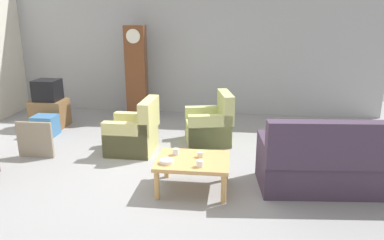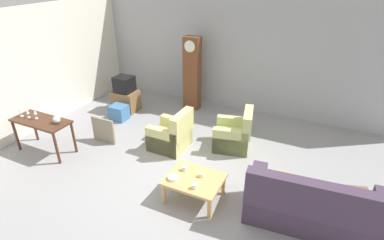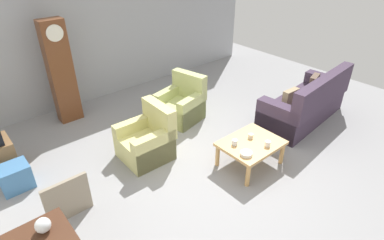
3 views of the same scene
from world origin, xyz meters
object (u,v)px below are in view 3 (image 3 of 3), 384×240
(armchair_olive_far, at_px, (181,105))
(grandfather_clock, at_px, (61,72))
(coffee_table_wood, at_px, (251,145))
(bowl_white_stacked, at_px, (246,154))
(cup_white_porcelain, at_px, (268,144))
(armchair_olive_near, at_px, (147,141))
(cup_blue_rimmed, at_px, (235,142))
(couch_floral, at_px, (305,105))
(storage_box_blue, at_px, (15,177))
(cup_cream_tall, at_px, (251,136))
(glass_dome_cloche, at_px, (43,225))
(framed_picture_leaning, at_px, (68,199))

(armchair_olive_far, distance_m, grandfather_clock, 2.40)
(coffee_table_wood, bearing_deg, grandfather_clock, 116.05)
(grandfather_clock, distance_m, bowl_white_stacked, 3.84)
(coffee_table_wood, height_order, cup_white_porcelain, cup_white_porcelain)
(armchair_olive_near, bearing_deg, cup_blue_rimmed, -51.65)
(couch_floral, xyz_separation_m, storage_box_blue, (-5.03, 1.66, -0.16))
(armchair_olive_near, height_order, bowl_white_stacked, armchair_olive_near)
(coffee_table_wood, relative_size, grandfather_clock, 0.48)
(storage_box_blue, bearing_deg, cup_blue_rimmed, -31.92)
(coffee_table_wood, distance_m, cup_white_porcelain, 0.28)
(cup_blue_rimmed, height_order, cup_cream_tall, cup_blue_rimmed)
(glass_dome_cloche, height_order, cup_white_porcelain, glass_dome_cloche)
(storage_box_blue, distance_m, cup_white_porcelain, 3.85)
(cup_blue_rimmed, bearing_deg, armchair_olive_near, 128.35)
(grandfather_clock, distance_m, cup_cream_tall, 3.77)
(armchair_olive_far, height_order, cup_blue_rimmed, armchair_olive_far)
(armchair_olive_near, relative_size, grandfather_clock, 0.46)
(grandfather_clock, bearing_deg, framed_picture_leaning, -112.03)
(armchair_olive_far, height_order, cup_white_porcelain, armchair_olive_far)
(armchair_olive_near, distance_m, armchair_olive_far, 1.39)
(couch_floral, bearing_deg, coffee_table_wood, -173.16)
(armchair_olive_near, relative_size, cup_cream_tall, 11.08)
(framed_picture_leaning, bearing_deg, cup_white_porcelain, -20.66)
(cup_white_porcelain, relative_size, cup_cream_tall, 1.06)
(coffee_table_wood, height_order, bowl_white_stacked, bowl_white_stacked)
(cup_white_porcelain, xyz_separation_m, cup_blue_rimmed, (-0.37, 0.36, 0.00))
(cup_white_porcelain, relative_size, cup_blue_rimmed, 0.99)
(grandfather_clock, height_order, glass_dome_cloche, grandfather_clock)
(coffee_table_wood, height_order, framed_picture_leaning, framed_picture_leaning)
(coffee_table_wood, distance_m, grandfather_clock, 3.83)
(armchair_olive_near, distance_m, cup_cream_tall, 1.72)
(armchair_olive_far, relative_size, cup_blue_rimmed, 10.54)
(glass_dome_cloche, bearing_deg, cup_cream_tall, 1.10)
(cup_blue_rimmed, distance_m, bowl_white_stacked, 0.31)
(storage_box_blue, bearing_deg, armchair_olive_near, -17.87)
(coffee_table_wood, xyz_separation_m, bowl_white_stacked, (-0.32, -0.17, 0.09))
(coffee_table_wood, bearing_deg, storage_box_blue, 148.43)
(grandfather_clock, relative_size, cup_blue_rimmed, 22.71)
(armchair_olive_near, bearing_deg, cup_white_porcelain, -49.82)
(grandfather_clock, bearing_deg, glass_dome_cloche, -114.00)
(armchair_olive_near, bearing_deg, couch_floral, -18.55)
(couch_floral, relative_size, framed_picture_leaning, 3.62)
(couch_floral, xyz_separation_m, armchair_olive_near, (-3.10, 1.04, -0.05))
(cup_blue_rimmed, bearing_deg, couch_floral, 2.68)
(grandfather_clock, bearing_deg, cup_cream_tall, -62.10)
(armchair_olive_near, distance_m, grandfather_clock, 2.29)
(cup_cream_tall, xyz_separation_m, bowl_white_stacked, (-0.41, -0.26, -0.01))
(armchair_olive_far, bearing_deg, grandfather_clock, 139.50)
(coffee_table_wood, xyz_separation_m, cup_blue_rimmed, (-0.25, 0.13, 0.11))
(couch_floral, bearing_deg, framed_picture_leaning, 172.69)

